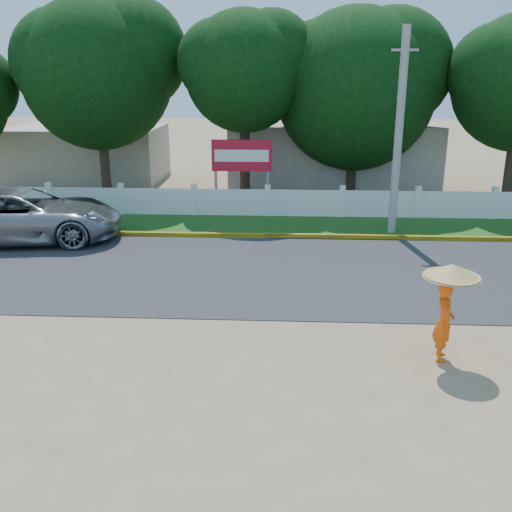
{
  "coord_description": "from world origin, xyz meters",
  "views": [
    {
      "loc": [
        0.69,
        -11.4,
        5.7
      ],
      "look_at": [
        0.0,
        2.0,
        1.3
      ],
      "focal_mm": 40.0,
      "sensor_mm": 36.0,
      "label": 1
    }
  ],
  "objects": [
    {
      "name": "ground",
      "position": [
        0.0,
        0.0,
        0.0
      ],
      "size": [
        120.0,
        120.0,
        0.0
      ],
      "primitive_type": "plane",
      "color": "#9E8460",
      "rests_on": "ground"
    },
    {
      "name": "curb",
      "position": [
        0.0,
        8.05,
        0.08
      ],
      "size": [
        40.0,
        0.18,
        0.16
      ],
      "primitive_type": "cube",
      "color": "yellow",
      "rests_on": "ground"
    },
    {
      "name": "fence",
      "position": [
        0.0,
        11.2,
        0.55
      ],
      "size": [
        40.0,
        0.1,
        1.1
      ],
      "primitive_type": "cube",
      "color": "silver",
      "rests_on": "ground"
    },
    {
      "name": "billboard",
      "position": [
        -1.13,
        12.3,
        2.14
      ],
      "size": [
        2.5,
        0.13,
        2.95
      ],
      "color": "gray",
      "rests_on": "ground"
    },
    {
      "name": "road",
      "position": [
        0.0,
        4.5,
        0.01
      ],
      "size": [
        60.0,
        7.0,
        0.02
      ],
      "primitive_type": "cube",
      "color": "#38383A",
      "rests_on": "ground"
    },
    {
      "name": "tree_row",
      "position": [
        4.78,
        14.33,
        5.18
      ],
      "size": [
        38.35,
        7.7,
        9.31
      ],
      "color": "#473828",
      "rests_on": "ground"
    },
    {
      "name": "monk_with_parasol",
      "position": [
        3.99,
        -0.64,
        1.34
      ],
      "size": [
        1.13,
        1.13,
        2.06
      ],
      "color": "#F1530C",
      "rests_on": "ground"
    },
    {
      "name": "utility_pole",
      "position": [
        4.62,
        8.97,
        3.56
      ],
      "size": [
        0.28,
        0.28,
        7.12
      ],
      "primitive_type": "cylinder",
      "color": "gray",
      "rests_on": "ground"
    },
    {
      "name": "building_far",
      "position": [
        -10.0,
        19.0,
        1.4
      ],
      "size": [
        8.0,
        5.0,
        2.8
      ],
      "primitive_type": "cube",
      "color": "#B7AD99",
      "rests_on": "ground"
    },
    {
      "name": "grass_verge",
      "position": [
        0.0,
        9.75,
        0.01
      ],
      "size": [
        60.0,
        3.5,
        0.03
      ],
      "primitive_type": "cube",
      "color": "#2D601E",
      "rests_on": "ground"
    },
    {
      "name": "building_near",
      "position": [
        3.0,
        18.0,
        1.6
      ],
      "size": [
        10.0,
        6.0,
        3.2
      ],
      "primitive_type": "cube",
      "color": "#B7AD99",
      "rests_on": "ground"
    },
    {
      "name": "vehicle",
      "position": [
        -8.33,
        7.28,
        0.91
      ],
      "size": [
        6.98,
        4.08,
        1.83
      ],
      "primitive_type": "imported",
      "rotation": [
        0.0,
        0.0,
        1.74
      ],
      "color": "gray",
      "rests_on": "ground"
    }
  ]
}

